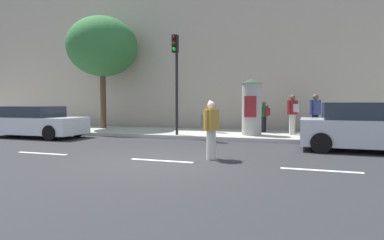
{
  "coord_description": "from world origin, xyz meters",
  "views": [
    {
      "loc": [
        3.49,
        -7.94,
        1.56
      ],
      "look_at": [
        0.21,
        2.0,
        1.0
      ],
      "focal_mm": 30.27,
      "sensor_mm": 36.0,
      "label": 1
    }
  ],
  "objects": [
    {
      "name": "pedestrian_in_red_top",
      "position": [
        1.19,
        0.66,
        0.95
      ],
      "size": [
        0.47,
        0.61,
        1.6
      ],
      "color": "silver",
      "rests_on": "ground_plane"
    },
    {
      "name": "pedestrian_in_light_jacket",
      "position": [
        3.25,
        7.12,
        1.21
      ],
      "size": [
        0.52,
        0.56,
        1.76
      ],
      "color": "silver",
      "rests_on": "sidewalk_curb"
    },
    {
      "name": "parked_car_red",
      "position": [
        5.57,
        3.63,
        0.75
      ],
      "size": [
        4.14,
        2.06,
        1.57
      ],
      "color": "silver",
      "rests_on": "ground_plane"
    },
    {
      "name": "traffic_light",
      "position": [
        -1.6,
        5.24,
        3.06
      ],
      "size": [
        0.24,
        0.45,
        4.32
      ],
      "color": "black",
      "rests_on": "sidewalk_curb"
    },
    {
      "name": "poster_column",
      "position": [
        1.54,
        6.3,
        1.4
      ],
      "size": [
        0.94,
        0.94,
        2.46
      ],
      "color": "#9E9B93",
      "rests_on": "sidewalk_curb"
    },
    {
      "name": "street_tree",
      "position": [
        -6.84,
        7.6,
        4.64
      ],
      "size": [
        3.84,
        3.84,
        6.14
      ],
      "color": "#4C3826",
      "rests_on": "sidewalk_curb"
    },
    {
      "name": "parked_car_blue",
      "position": [
        -7.82,
        3.65,
        0.68
      ],
      "size": [
        4.53,
        1.96,
        1.4
      ],
      "color": "silver",
      "rests_on": "ground_plane"
    },
    {
      "name": "pedestrian_near_pole",
      "position": [
        -0.51,
        6.98,
        1.05
      ],
      "size": [
        0.53,
        0.48,
        1.53
      ],
      "color": "silver",
      "rests_on": "sidewalk_curb"
    },
    {
      "name": "pedestrian_tallest",
      "position": [
        1.93,
        7.87,
        1.03
      ],
      "size": [
        0.49,
        0.63,
        1.48
      ],
      "color": "black",
      "rests_on": "sidewalk_curb"
    },
    {
      "name": "building_backdrop",
      "position": [
        0.0,
        12.0,
        4.97
      ],
      "size": [
        36.0,
        5.0,
        9.94
      ],
      "primitive_type": "cube",
      "color": "#B7A893",
      "rests_on": "ground_plane"
    },
    {
      "name": "pedestrian_with_bag",
      "position": [
        3.19,
        8.38,
        1.16
      ],
      "size": [
        0.32,
        0.63,
        1.7
      ],
      "color": "#4C4C51",
      "rests_on": "sidewalk_curb"
    },
    {
      "name": "sidewalk_curb",
      "position": [
        0.0,
        7.0,
        0.07
      ],
      "size": [
        36.0,
        4.0,
        0.15
      ],
      "primitive_type": "cube",
      "color": "#B2ADA3",
      "rests_on": "ground_plane"
    },
    {
      "name": "ground_plane",
      "position": [
        0.0,
        0.0,
        0.0
      ],
      "size": [
        80.0,
        80.0,
        0.0
      ],
      "primitive_type": "plane",
      "color": "#2B2B2D"
    },
    {
      "name": "pedestrian_with_backpack",
      "position": [
        4.17,
        6.86,
        1.21
      ],
      "size": [
        0.47,
        0.5,
        1.78
      ],
      "color": "black",
      "rests_on": "sidewalk_curb"
    },
    {
      "name": "lane_markings",
      "position": [
        0.0,
        0.0,
        0.0
      ],
      "size": [
        25.8,
        0.16,
        0.01
      ],
      "color": "silver",
      "rests_on": "ground_plane"
    }
  ]
}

